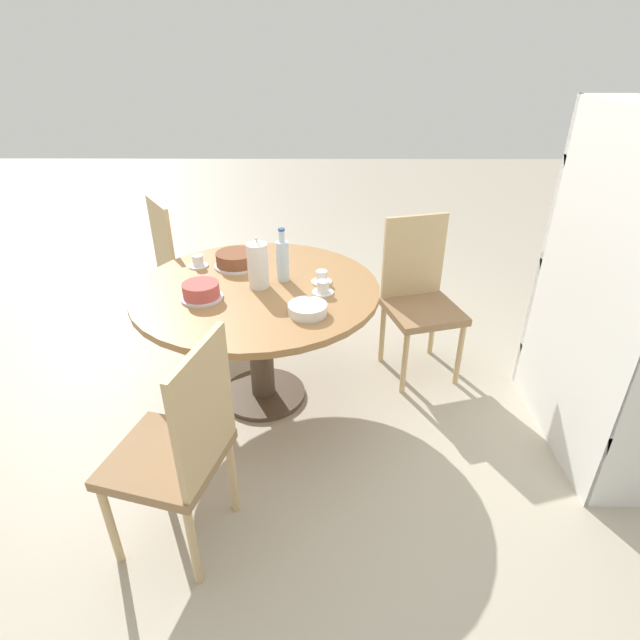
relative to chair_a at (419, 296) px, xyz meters
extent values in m
plane|color=#B2A893|center=(0.33, -0.95, -0.51)|extent=(14.00, 14.00, 0.00)
cylinder|color=#473828|center=(0.33, -0.95, -0.50)|extent=(0.50, 0.50, 0.03)
cylinder|color=#473828|center=(0.33, -0.95, -0.15)|extent=(0.14, 0.14, 0.66)
cylinder|color=#9E7042|center=(0.33, -0.95, 0.20)|extent=(1.32, 1.32, 0.04)
cylinder|color=tan|center=(0.29, -0.11, -0.30)|extent=(0.03, 0.03, 0.42)
cylinder|color=tan|center=(0.19, 0.24, -0.30)|extent=(0.03, 0.03, 0.42)
cylinder|color=tan|center=(-0.06, -0.20, -0.30)|extent=(0.03, 0.03, 0.42)
cylinder|color=tan|center=(-0.15, 0.14, -0.30)|extent=(0.03, 0.03, 0.42)
cube|color=#93704C|center=(0.07, 0.02, -0.07)|extent=(0.52, 0.52, 0.04)
cube|color=tan|center=(-0.12, -0.03, 0.21)|extent=(0.13, 0.39, 0.52)
cylinder|color=tan|center=(-0.46, -1.25, -0.30)|extent=(0.03, 0.03, 0.42)
cylinder|color=tan|center=(-0.76, -1.44, -0.30)|extent=(0.03, 0.03, 0.42)
cylinder|color=tan|center=(-0.26, -1.55, -0.30)|extent=(0.03, 0.03, 0.42)
cylinder|color=tan|center=(-0.56, -1.74, -0.30)|extent=(0.03, 0.03, 0.42)
cube|color=#93704C|center=(-0.51, -1.50, -0.07)|extent=(0.58, 0.58, 0.04)
cube|color=tan|center=(-0.40, -1.66, 0.21)|extent=(0.35, 0.24, 0.52)
cylinder|color=tan|center=(1.08, -1.34, -0.30)|extent=(0.03, 0.03, 0.42)
cylinder|color=tan|center=(1.42, -1.43, -0.30)|extent=(0.03, 0.03, 0.42)
cylinder|color=tan|center=(1.17, -0.99, -0.30)|extent=(0.03, 0.03, 0.42)
cylinder|color=tan|center=(1.52, -1.08, -0.30)|extent=(0.03, 0.03, 0.42)
cube|color=#93704C|center=(1.30, -1.21, -0.07)|extent=(0.52, 0.52, 0.04)
cube|color=tan|center=(1.35, -1.02, 0.21)|extent=(0.39, 0.13, 0.52)
cube|color=silver|center=(0.18, 0.75, 0.32)|extent=(0.04, 0.28, 1.66)
cube|color=silver|center=(0.66, 0.62, 0.32)|extent=(0.99, 0.02, 1.66)
cube|color=silver|center=(0.66, 0.75, -0.49)|extent=(0.92, 0.27, 0.04)
cube|color=silver|center=(0.66, 0.75, 0.04)|extent=(0.92, 0.27, 0.04)
cube|color=silver|center=(0.66, 0.75, 0.60)|extent=(0.92, 0.27, 0.04)
cube|color=#B72D28|center=(0.92, 0.74, -0.27)|extent=(0.40, 0.21, 0.41)
cube|color=#B72D28|center=(0.39, 0.74, -0.28)|extent=(0.40, 0.21, 0.39)
cube|color=teal|center=(0.94, 0.74, 0.30)|extent=(0.35, 0.21, 0.48)
cube|color=beige|center=(0.37, 0.74, 0.27)|extent=(0.35, 0.21, 0.42)
cube|color=teal|center=(0.41, 0.74, 0.86)|extent=(0.43, 0.21, 0.49)
cylinder|color=white|center=(0.33, -0.93, 0.34)|extent=(0.11, 0.11, 0.24)
cone|color=white|center=(0.33, -0.93, 0.47)|extent=(0.10, 0.10, 0.02)
sphere|color=white|center=(0.33, -0.93, 0.49)|extent=(0.02, 0.02, 0.02)
cylinder|color=silver|center=(0.25, -0.81, 0.33)|extent=(0.07, 0.07, 0.22)
cylinder|color=silver|center=(0.25, -0.81, 0.47)|extent=(0.03, 0.03, 0.06)
cylinder|color=#2D5184|center=(0.25, -0.81, 0.51)|extent=(0.04, 0.04, 0.01)
cylinder|color=silver|center=(0.05, -1.09, 0.22)|extent=(0.26, 0.26, 0.01)
cylinder|color=brown|center=(0.05, -1.09, 0.27)|extent=(0.23, 0.23, 0.07)
cylinder|color=silver|center=(0.48, -1.21, 0.22)|extent=(0.21, 0.21, 0.01)
cylinder|color=#C65651|center=(0.48, -1.21, 0.27)|extent=(0.18, 0.18, 0.07)
cylinder|color=silver|center=(0.28, -0.60, 0.22)|extent=(0.11, 0.11, 0.01)
cylinder|color=white|center=(0.28, -0.60, 0.26)|extent=(0.06, 0.06, 0.06)
cylinder|color=silver|center=(0.41, -0.59, 0.22)|extent=(0.11, 0.11, 0.01)
cylinder|color=white|center=(0.41, -0.59, 0.26)|extent=(0.06, 0.06, 0.06)
cylinder|color=silver|center=(0.06, -1.32, 0.22)|extent=(0.11, 0.11, 0.01)
cylinder|color=white|center=(0.06, -1.32, 0.26)|extent=(0.06, 0.06, 0.06)
cylinder|color=white|center=(0.63, -0.67, 0.22)|extent=(0.19, 0.19, 0.01)
cylinder|color=white|center=(0.63, -0.67, 0.23)|extent=(0.19, 0.19, 0.01)
cylinder|color=white|center=(0.63, -0.67, 0.24)|extent=(0.19, 0.19, 0.01)
cylinder|color=white|center=(0.63, -0.67, 0.25)|extent=(0.19, 0.19, 0.01)
cylinder|color=white|center=(0.63, -0.67, 0.26)|extent=(0.19, 0.19, 0.01)
camera|label=1|loc=(2.74, -0.60, 1.36)|focal=28.00mm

